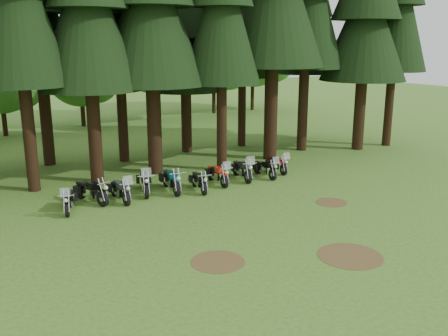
# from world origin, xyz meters

# --- Properties ---
(ground) EXTENTS (120.00, 120.00, 0.00)m
(ground) POSITION_xyz_m (0.00, 0.00, 0.00)
(ground) COLOR #37651C
(ground) RESTS_ON ground
(pine_back_4) EXTENTS (4.94, 4.94, 13.78)m
(pine_back_4) POSITION_xyz_m (4.04, 13.25, 8.25)
(pine_back_4) COLOR black
(pine_back_4) RESTS_ON ground
(decid_3) EXTENTS (6.12, 5.95, 7.65)m
(decid_3) POSITION_xyz_m (-4.71, 25.13, 4.51)
(decid_3) COLOR black
(decid_3) RESTS_ON ground
(decid_4) EXTENTS (5.93, 5.76, 7.41)m
(decid_4) POSITION_xyz_m (1.58, 26.32, 4.37)
(decid_4) COLOR black
(decid_4) RESTS_ON ground
(decid_5) EXTENTS (8.45, 8.21, 10.56)m
(decid_5) POSITION_xyz_m (8.29, 25.71, 6.23)
(decid_5) COLOR black
(decid_5) RESTS_ON ground
(decid_6) EXTENTS (7.06, 6.86, 8.82)m
(decid_6) POSITION_xyz_m (14.85, 27.01, 5.20)
(decid_6) COLOR black
(decid_6) RESTS_ON ground
(decid_7) EXTENTS (8.44, 8.20, 10.55)m
(decid_7) POSITION_xyz_m (19.46, 26.83, 6.22)
(decid_7) COLOR black
(decid_7) RESTS_ON ground
(dirt_patch_0) EXTENTS (1.80, 1.80, 0.01)m
(dirt_patch_0) POSITION_xyz_m (-3.00, -2.00, 0.01)
(dirt_patch_0) COLOR #4C3D1E
(dirt_patch_0) RESTS_ON ground
(dirt_patch_1) EXTENTS (1.40, 1.40, 0.01)m
(dirt_patch_1) POSITION_xyz_m (4.50, 0.50, 0.01)
(dirt_patch_1) COLOR #4C3D1E
(dirt_patch_1) RESTS_ON ground
(dirt_patch_2) EXTENTS (2.20, 2.20, 0.01)m
(dirt_patch_2) POSITION_xyz_m (1.00, -4.00, 0.01)
(dirt_patch_2) COLOR #4C3D1E
(dirt_patch_2) RESTS_ON ground
(motorcycle_0) EXTENTS (1.00, 2.02, 1.31)m
(motorcycle_0) POSITION_xyz_m (-5.70, 5.59, 0.44)
(motorcycle_0) COLOR black
(motorcycle_0) RESTS_ON ground
(motorcycle_1) EXTENTS (0.85, 2.29, 0.96)m
(motorcycle_1) POSITION_xyz_m (-4.55, 6.23, 0.49)
(motorcycle_1) COLOR black
(motorcycle_1) RESTS_ON ground
(motorcycle_2) EXTENTS (0.42, 2.26, 1.43)m
(motorcycle_2) POSITION_xyz_m (-3.38, 5.75, 0.48)
(motorcycle_2) COLOR black
(motorcycle_2) RESTS_ON ground
(motorcycle_3) EXTENTS (1.06, 2.37, 1.52)m
(motorcycle_3) POSITION_xyz_m (-1.97, 6.23, 0.51)
(motorcycle_3) COLOR black
(motorcycle_3) RESTS_ON ground
(motorcycle_4) EXTENTS (0.55, 2.44, 1.00)m
(motorcycle_4) POSITION_xyz_m (-0.78, 5.86, 0.51)
(motorcycle_4) COLOR black
(motorcycle_4) RESTS_ON ground
(motorcycle_5) EXTENTS (0.59, 2.09, 0.86)m
(motorcycle_5) POSITION_xyz_m (0.40, 5.22, 0.44)
(motorcycle_5) COLOR black
(motorcycle_5) RESTS_ON ground
(motorcycle_6) EXTENTS (0.51, 2.23, 1.40)m
(motorcycle_6) POSITION_xyz_m (1.74, 5.72, 0.47)
(motorcycle_6) COLOR black
(motorcycle_6) RESTS_ON ground
(motorcycle_7) EXTENTS (0.76, 2.34, 1.47)m
(motorcycle_7) POSITION_xyz_m (3.27, 5.77, 0.49)
(motorcycle_7) COLOR black
(motorcycle_7) RESTS_ON ground
(motorcycle_8) EXTENTS (0.42, 2.07, 1.30)m
(motorcycle_8) POSITION_xyz_m (4.55, 5.49, 0.43)
(motorcycle_8) COLOR black
(motorcycle_8) RESTS_ON ground
(motorcycle_9) EXTENTS (0.53, 2.06, 1.29)m
(motorcycle_9) POSITION_xyz_m (5.71, 5.97, 0.43)
(motorcycle_9) COLOR black
(motorcycle_9) RESTS_ON ground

